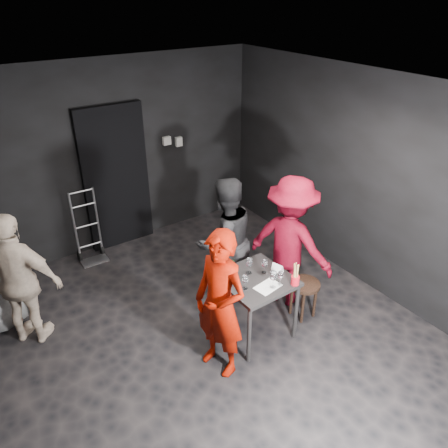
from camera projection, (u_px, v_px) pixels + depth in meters
floor at (208, 332)px, 5.00m from camera, size 4.50×5.00×0.02m
ceiling at (202, 92)px, 3.69m from camera, size 4.50×5.00×0.02m
wall_back at (112, 157)px, 6.16m from camera, size 4.50×0.04×2.70m
wall_front at (432, 408)px, 2.53m from camera, size 4.50×0.04×2.70m
wall_right at (358, 180)px, 5.45m from camera, size 0.04×5.00×2.70m
doorway at (116, 178)px, 6.26m from camera, size 0.95×0.10×2.10m
wallbox_upper at (167, 141)px, 6.49m from camera, size 0.12×0.06×0.12m
wallbox_lower at (179, 142)px, 6.61m from camera, size 0.10×0.06×0.14m
hand_truck at (91, 247)px, 6.23m from camera, size 0.36×0.32×1.08m
tasting_table at (256, 286)px, 4.70m from camera, size 0.72×0.72×0.75m
stool at (304, 289)px, 5.09m from camera, size 0.36×0.36×0.47m
server_red at (220, 301)px, 4.17m from camera, size 0.56×0.70×1.70m
woman_black at (225, 237)px, 5.20m from camera, size 0.84×0.46×1.72m
man_maroon at (291, 236)px, 5.10m from camera, size 0.93×1.30×1.82m
bystander_cream at (20, 279)px, 4.55m from camera, size 1.01×0.97×1.62m
tasting_mat at (268, 287)px, 4.52m from camera, size 0.30×0.22×0.00m
wine_glass_a at (245, 282)px, 4.45m from camera, size 0.08×0.08×0.18m
wine_glass_b at (231, 272)px, 4.59m from camera, size 0.08×0.08×0.19m
wine_glass_c at (249, 265)px, 4.69m from camera, size 0.09×0.09×0.21m
wine_glass_d at (273, 279)px, 4.46m from camera, size 0.09×0.09×0.22m
wine_glass_e at (280, 278)px, 4.51m from camera, size 0.09×0.09×0.18m
wine_glass_f at (265, 266)px, 4.70m from camera, size 0.08×0.08×0.18m
wine_bottle at (233, 274)px, 4.54m from camera, size 0.07×0.07×0.28m
breadstick_cup at (296, 274)px, 4.50m from camera, size 0.09×0.09×0.27m
reserved_card at (277, 268)px, 4.74m from camera, size 0.10×0.14×0.09m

